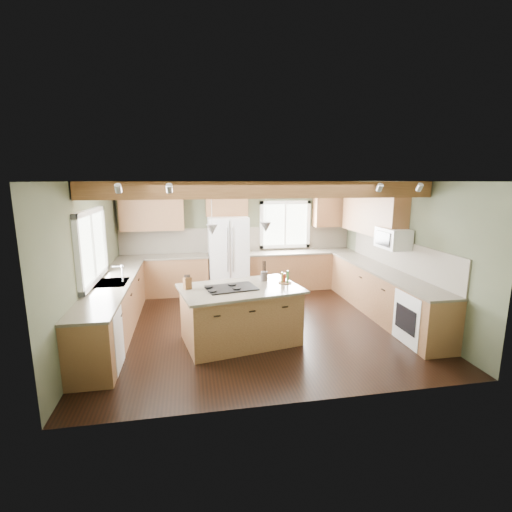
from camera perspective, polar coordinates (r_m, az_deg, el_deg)
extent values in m
plane|color=black|center=(6.96, 0.20, -10.50)|extent=(5.60, 5.60, 0.00)
plane|color=silver|center=(6.46, 0.22, 11.42)|extent=(5.60, 5.60, 0.00)
plane|color=#444A35|center=(9.02, -2.69, 3.15)|extent=(5.60, 0.00, 5.60)
plane|color=#444A35|center=(6.68, -24.13, -0.82)|extent=(0.00, 5.00, 5.00)
plane|color=#444A35|center=(7.60, 21.44, 0.78)|extent=(0.00, 5.00, 5.00)
cube|color=#543018|center=(5.83, 1.38, 10.12)|extent=(5.55, 0.26, 0.26)
cube|color=#543018|center=(8.83, -2.67, 11.05)|extent=(5.55, 0.20, 0.10)
cube|color=brown|center=(9.02, -2.67, 2.57)|extent=(5.58, 0.03, 0.58)
cube|color=brown|center=(7.65, 21.10, 0.19)|extent=(0.03, 3.70, 0.58)
cube|color=brown|center=(8.84, -13.96, -3.04)|extent=(2.02, 0.60, 0.88)
cube|color=#483F34|center=(8.74, -14.11, -0.12)|extent=(2.06, 0.64, 0.04)
cube|color=brown|center=(9.21, 6.85, -2.19)|extent=(2.62, 0.60, 0.88)
cube|color=#483F34|center=(9.12, 6.92, 0.62)|extent=(2.66, 0.64, 0.04)
cube|color=brown|center=(6.89, -21.00, -7.66)|extent=(0.60, 3.70, 0.88)
cube|color=#483F34|center=(6.75, -21.28, -3.97)|extent=(0.64, 3.74, 0.04)
cube|color=brown|center=(7.69, 18.86, -5.52)|extent=(0.60, 3.70, 0.88)
cube|color=#483F34|center=(7.57, 19.09, -2.18)|extent=(0.64, 3.74, 0.04)
cube|color=brown|center=(8.74, -15.71, 6.76)|extent=(1.40, 0.35, 0.90)
cube|color=brown|center=(8.73, -4.56, 8.46)|extent=(0.96, 0.35, 0.70)
cube|color=brown|center=(8.21, 17.45, 6.38)|extent=(0.35, 2.20, 0.90)
cube|color=brown|center=(9.37, 11.63, 7.24)|extent=(0.90, 0.35, 0.90)
cube|color=white|center=(6.68, -24.04, 1.37)|extent=(0.04, 1.60, 1.05)
cube|color=white|center=(9.19, 4.47, 4.86)|extent=(1.10, 0.04, 1.00)
cube|color=#262628|center=(6.75, -21.28, -3.92)|extent=(0.50, 0.65, 0.03)
cylinder|color=#B2B2B7|center=(6.68, -19.86, -2.69)|extent=(0.02, 0.02, 0.28)
cube|color=white|center=(5.70, -23.28, -11.98)|extent=(0.60, 0.60, 0.84)
cube|color=white|center=(6.65, 24.23, -8.70)|extent=(0.60, 0.72, 0.84)
cube|color=white|center=(7.41, 20.33, 2.56)|extent=(0.40, 0.70, 0.38)
cone|color=#B2B2B7|center=(5.68, -6.78, 4.04)|extent=(0.18, 0.18, 0.16)
cone|color=#B2B2B7|center=(5.96, 1.52, 4.47)|extent=(0.18, 0.18, 0.16)
cube|color=white|center=(8.68, -4.29, 0.12)|extent=(0.90, 0.74, 1.80)
cube|color=brown|center=(6.16, -2.41, -9.15)|extent=(1.95, 1.40, 0.88)
cube|color=#483F34|center=(6.01, -2.45, -5.04)|extent=(2.09, 1.54, 0.04)
cube|color=black|center=(5.96, -3.80, -4.90)|extent=(0.85, 0.65, 0.02)
cube|color=brown|center=(5.99, -10.50, -4.14)|extent=(0.14, 0.13, 0.19)
cylinder|color=#3D3731|center=(6.38, 1.26, -3.12)|extent=(0.16, 0.16, 0.16)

